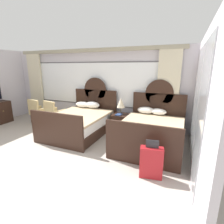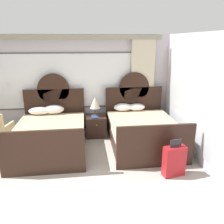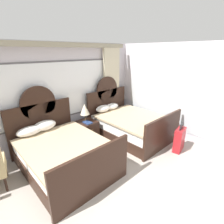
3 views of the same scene
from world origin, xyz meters
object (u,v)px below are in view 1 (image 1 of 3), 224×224
object	(u,v)px
bed_near_mirror	(151,132)
armchair_by_window_centre	(38,110)
bed_near_window	(80,122)
table_lamp_on_nightstand	(121,103)
nightstand_between_beds	(121,123)
book_on_nightstand	(119,115)
armchair_by_window_left	(54,112)
suitcase_on_floor	(151,162)

from	to	relation	value
bed_near_mirror	armchair_by_window_centre	size ratio (longest dim) A/B	2.44
bed_near_window	table_lamp_on_nightstand	xyz separation A→B (m)	(1.11, 0.69, 0.57)
bed_near_mirror	nightstand_between_beds	bearing A→B (deg)	148.99
bed_near_window	bed_near_mirror	xyz separation A→B (m)	(2.25, -0.01, -0.00)
book_on_nightstand	armchair_by_window_left	xyz separation A→B (m)	(-2.42, -0.28, -0.11)
bed_near_mirror	armchair_by_window_left	xyz separation A→B (m)	(-3.57, 0.29, 0.11)
nightstand_between_beds	suitcase_on_floor	size ratio (longest dim) A/B	0.74
suitcase_on_floor	bed_near_window	bearing A→B (deg)	150.02
bed_near_window	nightstand_between_beds	world-z (taller)	bed_near_window
nightstand_between_beds	table_lamp_on_nightstand	world-z (taller)	table_lamp_on_nightstand
table_lamp_on_nightstand	armchair_by_window_left	bearing A→B (deg)	-170.43
table_lamp_on_nightstand	armchair_by_window_centre	xyz separation A→B (m)	(-3.19, -0.41, -0.46)
armchair_by_window_centre	armchair_by_window_left	bearing A→B (deg)	0.06
bed_near_mirror	suitcase_on_floor	xyz separation A→B (m)	(0.28, -1.45, -0.05)
armchair_by_window_left	suitcase_on_floor	xyz separation A→B (m)	(3.84, -1.74, -0.16)
bed_near_mirror	book_on_nightstand	distance (m)	1.30
bed_near_mirror	armchair_by_window_centre	world-z (taller)	bed_near_mirror
nightstand_between_beds	table_lamp_on_nightstand	xyz separation A→B (m)	(-0.02, 0.02, 0.65)
nightstand_between_beds	book_on_nightstand	world-z (taller)	book_on_nightstand
table_lamp_on_nightstand	armchair_by_window_centre	distance (m)	3.25
bed_near_window	table_lamp_on_nightstand	distance (m)	1.43
nightstand_between_beds	book_on_nightstand	distance (m)	0.32
armchair_by_window_left	book_on_nightstand	bearing A→B (deg)	6.60
bed_near_window	bed_near_mirror	bearing A→B (deg)	-0.14
bed_near_window	table_lamp_on_nightstand	size ratio (longest dim) A/B	4.17
armchair_by_window_centre	bed_near_window	bearing A→B (deg)	-7.68
book_on_nightstand	armchair_by_window_left	world-z (taller)	armchair_by_window_left
armchair_by_window_left	nightstand_between_beds	bearing A→B (deg)	8.97
armchair_by_window_left	suitcase_on_floor	size ratio (longest dim) A/B	1.18
bed_near_mirror	bed_near_window	bearing A→B (deg)	179.86
bed_near_mirror	armchair_by_window_centre	xyz separation A→B (m)	(-4.32, 0.29, 0.11)
armchair_by_window_centre	table_lamp_on_nightstand	bearing A→B (deg)	7.34
bed_near_window	nightstand_between_beds	size ratio (longest dim) A/B	3.88
bed_near_mirror	table_lamp_on_nightstand	size ratio (longest dim) A/B	4.17
bed_near_mirror	table_lamp_on_nightstand	bearing A→B (deg)	148.48
book_on_nightstand	armchair_by_window_centre	world-z (taller)	armchair_by_window_centre
nightstand_between_beds	suitcase_on_floor	distance (m)	2.54
table_lamp_on_nightstand	armchair_by_window_centre	world-z (taller)	table_lamp_on_nightstand
table_lamp_on_nightstand	bed_near_mirror	bearing A→B (deg)	-31.52
bed_near_mirror	armchair_by_window_left	size ratio (longest dim) A/B	2.44
table_lamp_on_nightstand	book_on_nightstand	distance (m)	0.38
bed_near_window	book_on_nightstand	size ratio (longest dim) A/B	8.50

